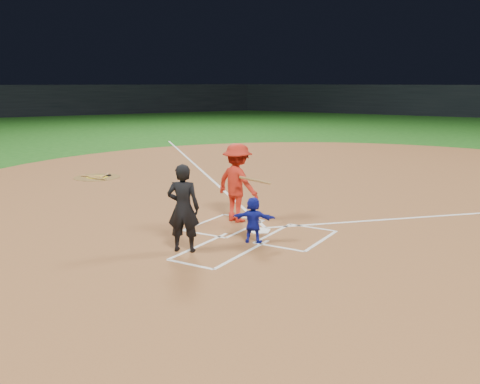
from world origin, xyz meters
The scene contains 14 objects.
ground centered at (0.00, 0.00, 0.00)m, with size 120.00×120.00×0.00m, color #175014.
home_plate_dirt centered at (0.00, 6.00, 0.01)m, with size 28.00×28.00×0.01m, color brown.
stadium_wall_left centered at (-42.00, 24.00, 1.60)m, with size 1.20×60.00×3.20m, color black.
home_plate centered at (0.00, 0.00, 0.02)m, with size 0.60×0.60×0.02m, color white.
on_deck_circle centered at (-8.72, 3.29, 0.02)m, with size 1.70×1.70×0.01m, color brown.
on_deck_logo centered at (-8.72, 3.29, 0.02)m, with size 0.80×0.80×0.00m, color gold.
on_deck_bat_a centered at (-8.57, 3.54, 0.05)m, with size 0.06×0.06×0.84m, color #A3713B.
on_deck_bat_b centered at (-8.92, 3.19, 0.05)m, with size 0.06×0.06×0.84m, color #A3703B.
on_deck_bat_c centered at (-8.42, 2.99, 0.05)m, with size 0.06×0.06×0.84m, color #A47E3C.
bat_weight_donut centered at (-8.52, 3.69, 0.05)m, with size 0.19×0.19×0.05m, color black.
catcher centered at (0.33, -0.88, 0.53)m, with size 0.96×0.30×1.03m, color #131B9E.
umpire centered at (-0.62, -2.16, 0.94)m, with size 0.68×0.44×1.86m, color black.
chalk_markings centered at (0.00, 5.29, 0.01)m, with size 28.35×17.32×0.01m.
batter_at_plate centered at (-0.93, 0.53, 1.01)m, with size 1.58×1.01×1.99m.
Camera 1 is at (5.92, -10.80, 3.50)m, focal length 40.00 mm.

